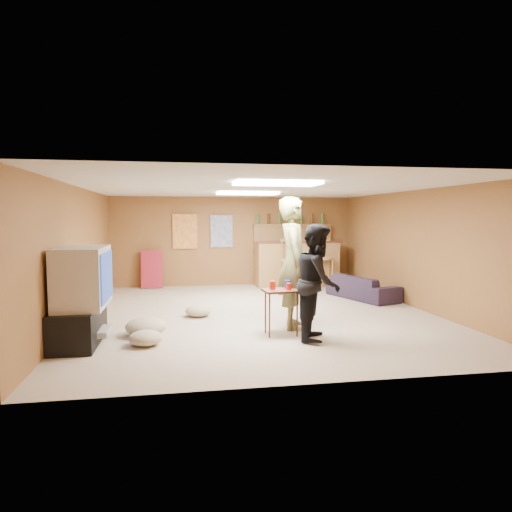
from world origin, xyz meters
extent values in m
plane|color=tan|center=(0.00, 0.00, 0.00)|extent=(7.00, 7.00, 0.00)
cube|color=silver|center=(0.00, 0.00, 2.20)|extent=(6.00, 7.00, 0.02)
cube|color=brown|center=(0.00, 3.50, 1.10)|extent=(6.00, 0.02, 2.20)
cube|color=brown|center=(0.00, -3.50, 1.10)|extent=(6.00, 0.02, 2.20)
cube|color=brown|center=(-3.00, 0.00, 1.10)|extent=(0.02, 7.00, 2.20)
cube|color=brown|center=(3.00, 0.00, 1.10)|extent=(0.02, 7.00, 2.20)
cube|color=black|center=(-2.72, -1.50, 0.25)|extent=(0.55, 1.30, 0.50)
cube|color=#B2B2B7|center=(-2.50, -1.50, 0.15)|extent=(0.35, 0.50, 0.08)
cube|color=#B2B2B7|center=(-2.65, -1.50, 0.90)|extent=(0.60, 1.10, 0.80)
cube|color=navy|center=(-2.34, -1.50, 0.90)|extent=(0.02, 0.95, 0.65)
cube|color=brown|center=(1.50, 2.95, 0.55)|extent=(2.00, 0.60, 1.10)
cube|color=#411D15|center=(1.50, 2.70, 1.10)|extent=(2.10, 0.12, 0.05)
cube|color=brown|center=(1.50, 3.40, 1.50)|extent=(2.00, 0.18, 0.05)
cube|color=brown|center=(1.50, 3.42, 1.20)|extent=(2.00, 0.14, 0.60)
cube|color=#BF3F26|center=(-1.20, 3.46, 1.35)|extent=(0.60, 0.03, 0.85)
cube|color=#334C99|center=(-0.30, 3.46, 1.35)|extent=(0.55, 0.03, 0.80)
cube|color=#A21E30|center=(-2.00, 3.30, 0.45)|extent=(0.50, 0.26, 0.91)
cube|color=white|center=(0.00, -1.50, 2.17)|extent=(1.20, 0.60, 0.04)
cube|color=white|center=(0.00, 1.20, 2.17)|extent=(1.20, 0.60, 0.04)
imported|color=brown|center=(0.35, -1.13, 1.00)|extent=(0.59, 0.80, 2.00)
imported|color=black|center=(0.52, -1.83, 0.80)|extent=(0.85, 0.95, 1.60)
imported|color=black|center=(2.40, 1.05, 0.24)|extent=(1.14, 1.78, 0.49)
cube|color=#411D15|center=(0.07, -1.51, 0.33)|extent=(0.54, 0.44, 0.66)
cylinder|color=red|center=(-0.05, -1.48, 0.72)|extent=(0.09, 0.09, 0.12)
cylinder|color=red|center=(0.17, -1.58, 0.71)|extent=(0.09, 0.09, 0.10)
cylinder|color=#1735A0|center=(0.18, -1.44, 0.72)|extent=(0.10, 0.10, 0.12)
ellipsoid|color=tan|center=(-1.86, -1.24, 0.13)|extent=(0.71, 0.71, 0.26)
ellipsoid|color=tan|center=(-1.06, -0.09, 0.10)|extent=(0.48, 0.48, 0.20)
ellipsoid|color=tan|center=(-1.83, -1.76, 0.10)|extent=(0.55, 0.55, 0.20)
camera|label=1|loc=(-1.41, -7.84, 1.69)|focal=32.00mm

